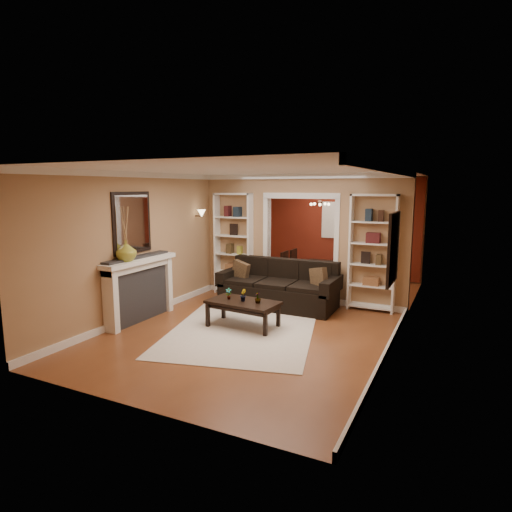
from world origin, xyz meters
The scene contains 30 objects.
floor centered at (0.00, 0.00, 0.00)m, with size 8.00×8.00×0.00m, color brown.
ceiling centered at (0.00, 0.00, 2.70)m, with size 8.00×8.00×0.00m, color white.
wall_back centered at (0.00, 4.00, 1.35)m, with size 8.00×8.00×0.00m, color #A57D57.
wall_front centered at (0.00, -4.00, 1.35)m, with size 8.00×8.00×0.00m, color #A57D57.
wall_left centered at (-2.25, 0.00, 1.35)m, with size 8.00×8.00×0.00m, color #A57D57.
wall_right centered at (2.25, 0.00, 1.35)m, with size 8.00×8.00×0.00m, color #A57D57.
partition_wall centered at (0.00, 1.20, 1.35)m, with size 4.50×0.15×2.70m, color #A57D57.
red_back_panel centered at (0.00, 3.97, 1.32)m, with size 4.44×0.04×2.64m, color maroon.
dining_window centered at (0.00, 3.93, 1.55)m, with size 0.78×0.03×0.98m, color #8CA5CC.
area_rug centered at (-0.19, -1.09, 0.01)m, with size 2.37×3.32×0.01m, color beige.
sofa centered at (-0.20, 0.45, 0.47)m, with size 2.42×1.04×0.95m, color black.
pillow_left centered at (-1.06, 0.43, 0.66)m, with size 0.39×0.11×0.39m, color brown.
pillow_right centered at (0.66, 0.43, 0.66)m, with size 0.41×0.12×0.41m, color brown.
coffee_table centered at (-0.25, -1.00, 0.23)m, with size 1.23×0.67×0.47m, color black.
plant_left centered at (-0.54, -1.00, 0.57)m, with size 0.11×0.07×0.20m, color #336626.
plant_center centered at (-0.25, -1.00, 0.57)m, with size 0.12×0.09×0.21m, color #336626.
plant_right centered at (0.04, -1.00, 0.56)m, with size 0.11×0.11×0.19m, color #336626.
bookshelf_left centered at (-1.55, 1.03, 1.15)m, with size 0.90×0.30×2.30m, color white.
bookshelf_right centered at (1.55, 1.03, 1.15)m, with size 0.90×0.30×2.30m, color white.
fireplace centered at (-2.09, -1.50, 0.58)m, with size 0.32×1.70×1.16m, color white.
vase centered at (-2.09, -1.83, 1.34)m, with size 0.35×0.35×0.37m, color olive.
mirror centered at (-2.23, -1.50, 1.80)m, with size 0.03×0.95×1.10m, color silver.
wall_sconce centered at (-2.15, 0.55, 1.83)m, with size 0.18×0.18×0.22m, color #FFE0A5.
framed_art centered at (2.21, -1.00, 1.55)m, with size 0.04×0.85×1.05m, color black.
dining_table centered at (-0.06, 2.66, 0.27)m, with size 0.86×1.53×0.54m, color black.
dining_chair_nw centered at (-0.61, 2.36, 0.44)m, with size 0.43×0.43×0.87m, color black.
dining_chair_ne centered at (0.49, 2.36, 0.42)m, with size 0.42×0.42×0.85m, color black.
dining_chair_sw centered at (-0.61, 2.96, 0.43)m, with size 0.42×0.42×0.85m, color black.
dining_chair_se centered at (0.49, 2.96, 0.41)m, with size 0.40×0.40×0.81m, color black.
chandelier centered at (0.00, 2.70, 2.02)m, with size 0.50×0.50×0.30m, color #332017.
Camera 1 is at (3.12, -7.40, 2.43)m, focal length 30.00 mm.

